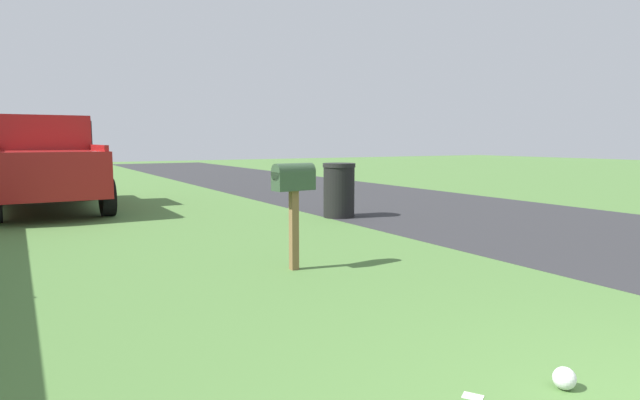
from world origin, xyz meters
name	(u,v)px	position (x,y,z in m)	size (l,w,h in m)	color
road_asphalt	(530,223)	(6.00, -5.25, 0.00)	(60.00, 5.86, 0.01)	#2D2D30
mailbox	(294,185)	(5.06, 0.18, 1.02)	(0.25, 0.52, 1.27)	brown
pickup_truck	(46,160)	(12.87, 2.41, 1.10)	(5.14, 2.25, 2.09)	maroon
trash_bin	(339,190)	(8.46, -2.59, 0.55)	(0.65, 0.65, 1.09)	black
litter_bag_midfield_b	(564,378)	(1.51, 0.13, 0.07)	(0.14, 0.14, 0.14)	silver
litter_wrapper_by_mailbox	(473,396)	(1.72, 0.70, 0.00)	(0.12, 0.08, 0.01)	silver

